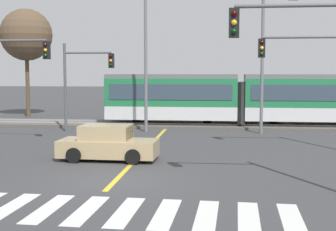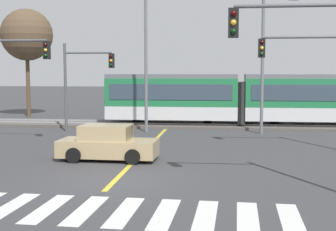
# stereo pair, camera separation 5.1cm
# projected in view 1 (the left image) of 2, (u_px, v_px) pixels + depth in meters

# --- Properties ---
(ground_plane) EXTENTS (200.00, 200.00, 0.00)m
(ground_plane) POSITION_uv_depth(u_px,v_px,m) (115.00, 181.00, 16.29)
(ground_plane) COLOR #3D3D3F
(track_bed) EXTENTS (120.00, 4.00, 0.18)m
(track_bed) POSITION_uv_depth(u_px,v_px,m) (169.00, 125.00, 32.76)
(track_bed) COLOR #56514C
(track_bed) RESTS_ON ground
(rail_near) EXTENTS (120.00, 0.08, 0.10)m
(rail_near) POSITION_uv_depth(u_px,v_px,m) (168.00, 124.00, 32.04)
(rail_near) COLOR #939399
(rail_near) RESTS_ON track_bed
(rail_far) EXTENTS (120.00, 0.08, 0.10)m
(rail_far) POSITION_uv_depth(u_px,v_px,m) (170.00, 121.00, 33.46)
(rail_far) COLOR #939399
(rail_far) RESTS_ON track_bed
(light_rail_tram) EXTENTS (18.50, 2.64, 3.43)m
(light_rail_tram) POSITION_uv_depth(u_px,v_px,m) (241.00, 97.00, 32.01)
(light_rail_tram) COLOR silver
(light_rail_tram) RESTS_ON track_bed
(crosswalk_stripe_3) EXTENTS (0.65, 2.82, 0.01)m
(crosswalk_stripe_3) POSITION_uv_depth(u_px,v_px,m) (11.00, 207.00, 13.17)
(crosswalk_stripe_3) COLOR silver
(crosswalk_stripe_3) RESTS_ON ground
(crosswalk_stripe_4) EXTENTS (0.65, 2.82, 0.01)m
(crosswalk_stripe_4) POSITION_uv_depth(u_px,v_px,m) (49.00, 208.00, 13.02)
(crosswalk_stripe_4) COLOR silver
(crosswalk_stripe_4) RESTS_ON ground
(crosswalk_stripe_5) EXTENTS (0.65, 2.82, 0.01)m
(crosswalk_stripe_5) POSITION_uv_depth(u_px,v_px,m) (87.00, 210.00, 12.86)
(crosswalk_stripe_5) COLOR silver
(crosswalk_stripe_5) RESTS_ON ground
(crosswalk_stripe_6) EXTENTS (0.65, 2.82, 0.01)m
(crosswalk_stripe_6) POSITION_uv_depth(u_px,v_px,m) (126.00, 212.00, 12.70)
(crosswalk_stripe_6) COLOR silver
(crosswalk_stripe_6) RESTS_ON ground
(crosswalk_stripe_7) EXTENTS (0.65, 2.82, 0.01)m
(crosswalk_stripe_7) POSITION_uv_depth(u_px,v_px,m) (166.00, 214.00, 12.54)
(crosswalk_stripe_7) COLOR silver
(crosswalk_stripe_7) RESTS_ON ground
(crosswalk_stripe_8) EXTENTS (0.65, 2.82, 0.01)m
(crosswalk_stripe_8) POSITION_uv_depth(u_px,v_px,m) (207.00, 215.00, 12.38)
(crosswalk_stripe_8) COLOR silver
(crosswalk_stripe_8) RESTS_ON ground
(crosswalk_stripe_9) EXTENTS (0.65, 2.82, 0.01)m
(crosswalk_stripe_9) POSITION_uv_depth(u_px,v_px,m) (249.00, 217.00, 12.22)
(crosswalk_stripe_9) COLOR silver
(crosswalk_stripe_9) RESTS_ON ground
(crosswalk_stripe_10) EXTENTS (0.65, 2.82, 0.01)m
(crosswalk_stripe_10) POSITION_uv_depth(u_px,v_px,m) (292.00, 219.00, 12.06)
(crosswalk_stripe_10) COLOR silver
(crosswalk_stripe_10) RESTS_ON ground
(lane_centre_line) EXTENTS (0.20, 16.13, 0.01)m
(lane_centre_line) POSITION_uv_depth(u_px,v_px,m) (146.00, 150.00, 22.81)
(lane_centre_line) COLOR gold
(lane_centre_line) RESTS_ON ground
(sedan_crossing) EXTENTS (4.25, 2.01, 1.52)m
(sedan_crossing) POSITION_uv_depth(u_px,v_px,m) (108.00, 144.00, 20.11)
(sedan_crossing) COLOR tan
(sedan_crossing) RESTS_ON ground
(traffic_light_mid_right) EXTENTS (4.25, 0.38, 5.86)m
(traffic_light_mid_right) POSITION_uv_depth(u_px,v_px,m) (315.00, 69.00, 22.14)
(traffic_light_mid_right) COLOR #515459
(traffic_light_mid_right) RESTS_ON ground
(traffic_light_mid_left) EXTENTS (4.25, 0.38, 5.86)m
(traffic_light_mid_left) POSITION_uv_depth(u_px,v_px,m) (0.00, 70.00, 23.97)
(traffic_light_mid_left) COLOR #515459
(traffic_light_mid_left) RESTS_ON ground
(traffic_light_near_right) EXTENTS (3.75, 0.38, 6.35)m
(traffic_light_near_right) POSITION_uv_depth(u_px,v_px,m) (309.00, 61.00, 14.24)
(traffic_light_near_right) COLOR #515459
(traffic_light_near_right) RESTS_ON ground
(traffic_light_far_left) EXTENTS (3.25, 0.38, 5.56)m
(traffic_light_far_left) POSITION_uv_depth(u_px,v_px,m) (82.00, 75.00, 29.30)
(traffic_light_far_left) COLOR #515459
(traffic_light_far_left) RESTS_ON ground
(street_lamp_centre) EXTENTS (2.00, 0.28, 9.61)m
(street_lamp_centre) POSITION_uv_depth(u_px,v_px,m) (148.00, 46.00, 29.07)
(street_lamp_centre) COLOR slate
(street_lamp_centre) RESTS_ON ground
(street_lamp_east) EXTENTS (2.15, 0.28, 8.41)m
(street_lamp_east) POSITION_uv_depth(u_px,v_px,m) (266.00, 55.00, 28.21)
(street_lamp_east) COLOR slate
(street_lamp_east) RESTS_ON ground
(bare_tree_far_west) EXTENTS (4.27, 4.27, 8.96)m
(bare_tree_far_west) POSITION_uv_depth(u_px,v_px,m) (26.00, 35.00, 38.65)
(bare_tree_far_west) COLOR brown
(bare_tree_far_west) RESTS_ON ground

